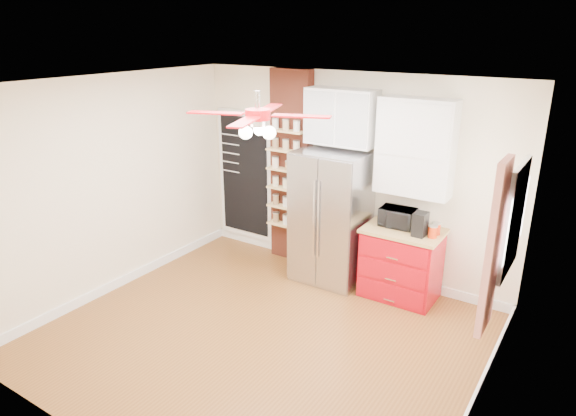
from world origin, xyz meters
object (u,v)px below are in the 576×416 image
Objects in this scene: ceiling_fan at (258,115)px; canister_left at (433,232)px; red_cabinet at (401,263)px; pantry_jar_oats at (275,162)px; toaster_oven at (397,217)px; fridge at (331,217)px; coffee_maker at (420,224)px.

canister_left is (1.29, 1.61, -1.46)m from ceiling_fan.
pantry_jar_oats is (-1.93, 0.09, 0.99)m from red_cabinet.
pantry_jar_oats is at bearing 176.52° from toaster_oven.
canister_left is at bearing 51.35° from ceiling_fan.
fridge is at bearing -175.56° from toaster_oven.
ceiling_fan is 10.23× the size of canister_left.
canister_left is at bearing -3.83° from pantry_jar_oats.
fridge is 0.88m from toaster_oven.
red_cabinet is at bearing 61.29° from ceiling_fan.
fridge is 1.13m from pantry_jar_oats.
coffee_maker is 0.17m from canister_left.
fridge reaches higher than red_cabinet.
pantry_jar_oats is (-1.01, 1.77, -0.98)m from ceiling_fan.
fridge reaches higher than toaster_oven.
ceiling_fan reaches higher than pantry_jar_oats.
red_cabinet is 2.18m from pantry_jar_oats.
pantry_jar_oats is at bearing 177.41° from red_cabinet.
fridge is at bearing -177.05° from red_cabinet.
ceiling_fan is at bearing -118.71° from red_cabinet.
toaster_oven is (0.86, 0.10, 0.14)m from fridge.
toaster_oven is at bearing 165.99° from canister_left.
fridge is 1.86× the size of red_cabinet.
red_cabinet is at bearing 169.76° from canister_left.
fridge is 6.14× the size of coffee_maker.
toaster_oven reaches higher than canister_left.
fridge reaches higher than pantry_jar_oats.
ceiling_fan is (0.05, -1.63, 1.55)m from fridge.
red_cabinet is 6.74× the size of pantry_jar_oats.
toaster_oven is at bearing 64.97° from ceiling_fan.
canister_left is 2.36m from pantry_jar_oats.
pantry_jar_oats reaches higher than toaster_oven.
coffee_maker reaches higher than canister_left.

